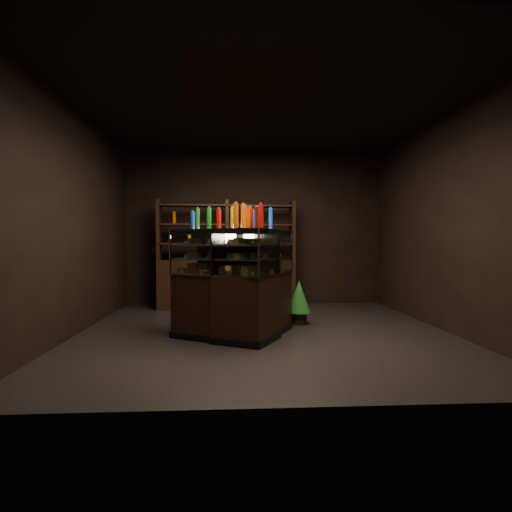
# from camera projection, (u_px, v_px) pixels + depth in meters

# --- Properties ---
(ground) EXTENTS (5.00, 5.00, 0.00)m
(ground) POSITION_uv_depth(u_px,v_px,m) (264.00, 332.00, 5.45)
(ground) COLOR black
(ground) RESTS_ON ground
(room_shell) EXTENTS (5.02, 5.02, 3.01)m
(room_shell) POSITION_uv_depth(u_px,v_px,m) (264.00, 189.00, 5.38)
(room_shell) COLOR black
(room_shell) RESTS_ON ground
(display_case) EXTENTS (1.67, 1.44, 1.40)m
(display_case) POSITION_uv_depth(u_px,v_px,m) (240.00, 301.00, 5.17)
(display_case) COLOR black
(display_case) RESTS_ON ground
(food_display) EXTENTS (1.30, 1.14, 0.43)m
(food_display) POSITION_uv_depth(u_px,v_px,m) (240.00, 257.00, 5.14)
(food_display) COLOR gold
(food_display) RESTS_ON display_case
(bottles_top) EXTENTS (1.13, 1.00, 0.30)m
(bottles_top) POSITION_uv_depth(u_px,v_px,m) (240.00, 218.00, 5.13)
(bottles_top) COLOR #D8590A
(bottles_top) RESTS_ON display_case
(potted_conifer) EXTENTS (0.35, 0.35, 0.75)m
(potted_conifer) POSITION_uv_depth(u_px,v_px,m) (299.00, 296.00, 5.98)
(potted_conifer) COLOR black
(potted_conifer) RESTS_ON ground
(back_shelving) EXTENTS (2.55, 0.55, 2.00)m
(back_shelving) POSITION_uv_depth(u_px,v_px,m) (227.00, 276.00, 7.44)
(back_shelving) COLOR black
(back_shelving) RESTS_ON ground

